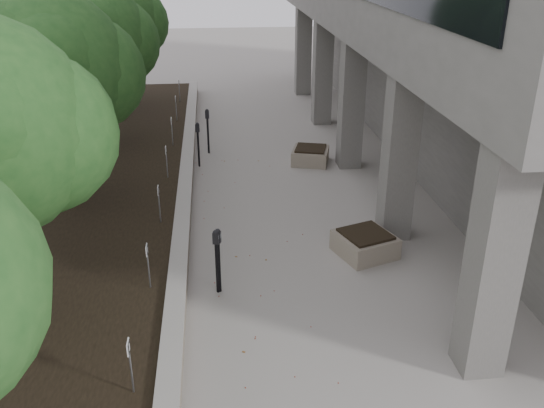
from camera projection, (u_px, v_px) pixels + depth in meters
retaining_wall at (186, 188)px, 16.82m from camera, size 0.39×26.00×0.50m
planting_bed at (55, 195)px, 16.49m from camera, size 7.00×26.00×0.40m
crabapple_tree_3 at (56, 101)px, 14.45m from camera, size 4.60×4.00×5.44m
crabapple_tree_4 at (92, 63)px, 18.99m from camera, size 4.60×4.00×5.44m
crabapple_tree_5 at (114, 40)px, 23.52m from camera, size 4.60×4.00×5.44m
parking_sign_2 at (131, 367)px, 8.80m from camera, size 0.04×0.22×0.96m
parking_sign_3 at (148, 266)px, 11.52m from camera, size 0.04×0.22×0.96m
parking_sign_4 at (159, 204)px, 14.24m from camera, size 0.04×0.22×0.96m
parking_sign_5 at (167, 162)px, 16.96m from camera, size 0.04×0.22×0.96m
parking_sign_6 at (172, 132)px, 19.68m from camera, size 0.04×0.22×0.96m
parking_sign_7 at (176, 108)px, 22.40m from camera, size 0.04×0.22×0.96m
parking_sign_8 at (179, 90)px, 25.12m from camera, size 0.04×0.22×0.96m
parking_meter_2 at (217, 262)px, 11.99m from camera, size 0.16×0.13×1.46m
parking_meter_3 at (219, 261)px, 12.02m from camera, size 0.17×0.14×1.47m
parking_meter_4 at (198, 145)px, 18.84m from camera, size 0.16×0.12×1.48m
parking_meter_5 at (208, 131)px, 20.03m from camera, size 0.16×0.12×1.57m
planter_front at (365, 243)px, 13.67m from camera, size 1.54×1.54×0.56m
planter_back at (310, 155)px, 19.34m from camera, size 1.42×1.42×0.53m
berry_scatter at (256, 261)px, 13.45m from camera, size 3.30×14.10×0.02m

